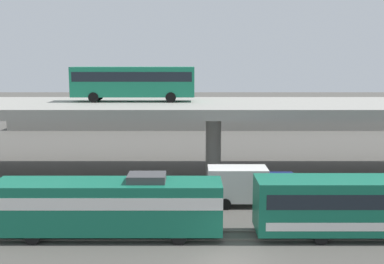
% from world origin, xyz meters
% --- Properties ---
extents(ground_plane, '(260.00, 260.00, 0.00)m').
position_xyz_m(ground_plane, '(0.00, 0.00, 0.00)').
color(ground_plane, '#4C4944').
extents(rail_strip_near, '(110.00, 0.12, 0.12)m').
position_xyz_m(rail_strip_near, '(0.00, 3.28, 0.06)').
color(rail_strip_near, '#59544C').
rests_on(rail_strip_near, ground_plane).
extents(rail_strip_far, '(110.00, 0.12, 0.12)m').
position_xyz_m(rail_strip_far, '(0.00, 4.72, 0.06)').
color(rail_strip_far, '#59544C').
rests_on(rail_strip_far, ground_plane).
extents(train_locomotive, '(15.54, 3.04, 4.18)m').
position_xyz_m(train_locomotive, '(-8.19, 4.00, 2.19)').
color(train_locomotive, '#14664C').
rests_on(train_locomotive, ground_plane).
extents(highway_overpass, '(96.00, 12.70, 7.20)m').
position_xyz_m(highway_overpass, '(0.00, 20.00, 6.60)').
color(highway_overpass, gray).
rests_on(highway_overpass, ground_plane).
extents(transit_bus_on_overpass, '(12.00, 2.68, 3.40)m').
position_xyz_m(transit_bus_on_overpass, '(-7.85, 21.16, 9.26)').
color(transit_bus_on_overpass, '#197A56').
rests_on(transit_bus_on_overpass, highway_overpass).
extents(service_truck_west, '(6.80, 2.46, 3.04)m').
position_xyz_m(service_truck_west, '(2.34, 10.51, 1.64)').
color(service_truck_west, navy).
rests_on(service_truck_west, ground_plane).
extents(pier_parking_lot, '(62.89, 13.79, 1.77)m').
position_xyz_m(pier_parking_lot, '(0.00, 55.00, 0.88)').
color(pier_parking_lot, gray).
rests_on(pier_parking_lot, ground_plane).
extents(parked_car_0, '(4.65, 1.89, 1.50)m').
position_xyz_m(parked_car_0, '(8.45, 54.67, 2.54)').
color(parked_car_0, navy).
rests_on(parked_car_0, pier_parking_lot).
extents(parked_car_1, '(4.16, 1.89, 1.50)m').
position_xyz_m(parked_car_1, '(23.15, 52.98, 2.54)').
color(parked_car_1, black).
rests_on(parked_car_1, pier_parking_lot).
extents(parked_car_2, '(4.21, 1.83, 1.50)m').
position_xyz_m(parked_car_2, '(-2.75, 52.13, 2.54)').
color(parked_car_2, '#515459').
rests_on(parked_car_2, pier_parking_lot).
extents(parked_car_3, '(4.65, 1.84, 1.50)m').
position_xyz_m(parked_car_3, '(-3.57, 57.27, 2.54)').
color(parked_car_3, '#515459').
rests_on(parked_car_3, pier_parking_lot).
extents(parked_car_4, '(4.58, 2.00, 1.50)m').
position_xyz_m(parked_car_4, '(-20.34, 52.69, 2.54)').
color(parked_car_4, '#B7B7BC').
rests_on(parked_car_4, pier_parking_lot).
extents(harbor_water, '(140.00, 36.00, 0.01)m').
position_xyz_m(harbor_water, '(0.00, 78.00, 0.00)').
color(harbor_water, '#2D5170').
rests_on(harbor_water, ground_plane).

